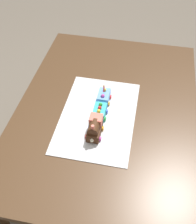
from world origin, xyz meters
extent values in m
plane|color=#6B6054|center=(0.00, 0.00, 0.00)|extent=(8.00, 8.00, 0.00)
cube|color=#4C331E|center=(0.00, 0.00, 0.72)|extent=(1.40, 1.00, 0.03)
cube|color=#4C331E|center=(0.64, -0.44, 0.35)|extent=(0.07, 0.07, 0.71)
cube|color=#4C331E|center=(0.64, 0.44, 0.35)|extent=(0.07, 0.07, 0.71)
cube|color=silver|center=(-0.07, 0.04, 0.74)|extent=(0.60, 0.40, 0.00)
cube|color=#472816|center=(-0.20, 0.03, 0.77)|extent=(0.12, 0.06, 0.05)
cylinder|color=#472816|center=(-0.22, 0.03, 0.81)|extent=(0.07, 0.05, 0.05)
cube|color=#F27260|center=(-0.17, 0.03, 0.82)|extent=(0.06, 0.06, 0.04)
cylinder|color=#F27260|center=(-0.24, 0.03, 0.84)|extent=(0.02, 0.02, 0.03)
sphere|color=#F4EFCC|center=(-0.27, 0.03, 0.78)|extent=(0.02, 0.02, 0.02)
cylinder|color=#D84CB2|center=(-0.23, -0.01, 0.76)|extent=(0.02, 0.01, 0.02)
cylinder|color=orange|center=(-0.17, -0.01, 0.76)|extent=(0.02, 0.01, 0.02)
cylinder|color=red|center=(-0.23, 0.06, 0.76)|extent=(0.02, 0.01, 0.02)
cylinder|color=#4C59D8|center=(-0.17, 0.06, 0.76)|extent=(0.02, 0.01, 0.02)
cube|color=#38B7C6|center=(-0.07, 0.03, 0.77)|extent=(0.10, 0.06, 0.06)
cylinder|color=green|center=(-0.10, -0.01, 0.76)|extent=(0.02, 0.01, 0.02)
cylinder|color=#4C59D8|center=(-0.04, -0.01, 0.76)|extent=(0.02, 0.01, 0.02)
cylinder|color=#4C59D8|center=(-0.10, 0.06, 0.76)|extent=(0.02, 0.01, 0.02)
cylinder|color=yellow|center=(-0.04, 0.06, 0.76)|extent=(0.02, 0.01, 0.02)
sphere|color=green|center=(-0.05, 0.03, 0.81)|extent=(0.02, 0.02, 0.02)
sphere|color=yellow|center=(-0.10, 0.03, 0.81)|extent=(0.02, 0.02, 0.02)
sphere|color=red|center=(-0.07, 0.03, 0.81)|extent=(0.02, 0.02, 0.02)
cube|color=#669EEA|center=(0.05, 0.03, 0.77)|extent=(0.10, 0.06, 0.06)
cylinder|color=orange|center=(0.02, -0.01, 0.76)|extent=(0.02, 0.01, 0.02)
cylinder|color=red|center=(0.08, -0.01, 0.76)|extent=(0.02, 0.01, 0.02)
cylinder|color=#4C59D8|center=(0.02, 0.06, 0.76)|extent=(0.02, 0.01, 0.02)
cylinder|color=red|center=(0.08, 0.06, 0.76)|extent=(0.02, 0.01, 0.02)
sphere|color=#D84CB2|center=(0.02, 0.03, 0.81)|extent=(0.02, 0.02, 0.02)
sphere|color=yellow|center=(0.07, 0.03, 0.81)|extent=(0.02, 0.02, 0.02)
cylinder|color=#F24C59|center=(0.05, 0.03, 0.84)|extent=(0.01, 0.01, 0.04)
cone|color=yellow|center=(0.05, 0.03, 0.86)|extent=(0.01, 0.01, 0.01)
camera|label=1|loc=(-1.07, -0.17, 1.86)|focal=44.41mm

